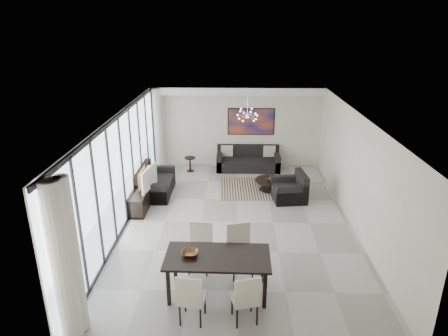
{
  "coord_description": "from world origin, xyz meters",
  "views": [
    {
      "loc": [
        -0.09,
        -9.46,
        5.07
      ],
      "look_at": [
        -0.37,
        0.79,
        1.25
      ],
      "focal_mm": 32.0,
      "sensor_mm": 36.0,
      "label": 1
    }
  ],
  "objects_px": {
    "coffee_table": "(270,184)",
    "dining_table": "(218,260)",
    "sofa_main": "(248,162)",
    "television": "(146,178)",
    "tv_console": "(141,197)"
  },
  "relations": [
    {
      "from": "sofa_main",
      "to": "television",
      "type": "distance_m",
      "value": 4.36
    },
    {
      "from": "coffee_table",
      "to": "dining_table",
      "type": "distance_m",
      "value": 5.36
    },
    {
      "from": "sofa_main",
      "to": "dining_table",
      "type": "xyz_separation_m",
      "value": [
        -0.8,
        -7.0,
        0.48
      ]
    },
    {
      "from": "tv_console",
      "to": "television",
      "type": "xyz_separation_m",
      "value": [
        0.16,
        0.04,
        0.58
      ]
    },
    {
      "from": "sofa_main",
      "to": "television",
      "type": "bearing_deg",
      "value": -134.17
    },
    {
      "from": "coffee_table",
      "to": "dining_table",
      "type": "height_order",
      "value": "dining_table"
    },
    {
      "from": "sofa_main",
      "to": "tv_console",
      "type": "bearing_deg",
      "value": -135.24
    },
    {
      "from": "sofa_main",
      "to": "dining_table",
      "type": "distance_m",
      "value": 7.06
    },
    {
      "from": "television",
      "to": "dining_table",
      "type": "distance_m",
      "value": 4.48
    },
    {
      "from": "sofa_main",
      "to": "dining_table",
      "type": "height_order",
      "value": "dining_table"
    },
    {
      "from": "tv_console",
      "to": "dining_table",
      "type": "xyz_separation_m",
      "value": [
        2.37,
        -3.86,
        0.48
      ]
    },
    {
      "from": "coffee_table",
      "to": "tv_console",
      "type": "distance_m",
      "value": 4.03
    },
    {
      "from": "tv_console",
      "to": "dining_table",
      "type": "relative_size",
      "value": 0.85
    },
    {
      "from": "coffee_table",
      "to": "television",
      "type": "relative_size",
      "value": 0.9
    },
    {
      "from": "television",
      "to": "dining_table",
      "type": "xyz_separation_m",
      "value": [
        2.21,
        -3.9,
        -0.1
      ]
    }
  ]
}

